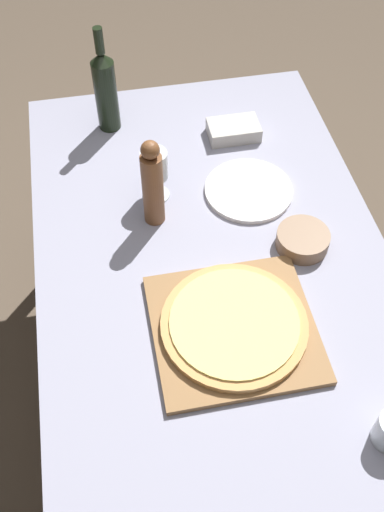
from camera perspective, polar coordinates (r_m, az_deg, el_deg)
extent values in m
plane|color=brown|center=(2.19, 1.98, -13.61)|extent=(12.00, 12.00, 0.00)
cube|color=#9393A8|center=(1.58, 2.67, -2.72)|extent=(0.95, 1.72, 0.03)
cylinder|color=brown|center=(2.36, -11.94, 6.15)|extent=(0.06, 0.06, 0.69)
cylinder|color=brown|center=(2.44, 7.87, 8.84)|extent=(0.06, 0.06, 0.69)
cube|color=olive|center=(1.48, 4.11, -6.86)|extent=(0.40, 0.38, 0.02)
cylinder|color=tan|center=(1.46, 4.15, -6.49)|extent=(0.36, 0.36, 0.02)
cylinder|color=#EAD67A|center=(1.45, 4.18, -6.24)|extent=(0.32, 0.32, 0.01)
cylinder|color=black|center=(1.94, -8.16, 14.86)|extent=(0.07, 0.07, 0.24)
cone|color=black|center=(1.87, -8.65, 18.16)|extent=(0.07, 0.07, 0.03)
cylinder|color=black|center=(1.84, -8.87, 19.61)|extent=(0.03, 0.03, 0.08)
cylinder|color=brown|center=(1.62, -3.74, 6.34)|extent=(0.06, 0.06, 0.23)
sphere|color=brown|center=(1.53, -4.01, 10.04)|extent=(0.05, 0.05, 0.05)
cylinder|color=silver|center=(1.77, -3.43, 5.86)|extent=(0.08, 0.08, 0.00)
cylinder|color=silver|center=(1.74, -3.49, 6.75)|extent=(0.01, 0.01, 0.07)
cylinder|color=silver|center=(1.68, -3.62, 8.67)|extent=(0.08, 0.08, 0.09)
cylinder|color=#84664C|center=(1.65, 10.49, 1.52)|extent=(0.14, 0.14, 0.05)
cylinder|color=white|center=(1.78, 5.41, 6.26)|extent=(0.26, 0.26, 0.01)
cube|color=#BCB7AD|center=(1.95, 3.98, 11.88)|extent=(0.16, 0.10, 0.05)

